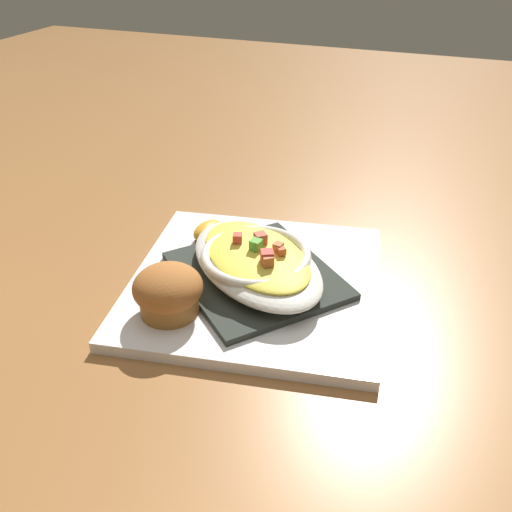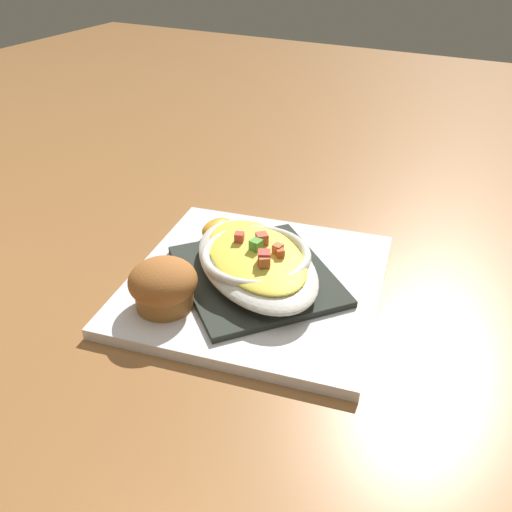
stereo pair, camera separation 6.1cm
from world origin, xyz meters
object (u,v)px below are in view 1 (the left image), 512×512
Objects in this scene: orange_garnish at (208,233)px; gratin_dish at (256,259)px; square_plate at (256,283)px; muffin at (168,291)px.

gratin_dish is at bearing 55.33° from orange_garnish.
orange_garnish is (-0.06, -0.09, 0.02)m from square_plate.
muffin reaches higher than orange_garnish.
gratin_dish is at bearing 144.80° from muffin.
gratin_dish is 0.11m from orange_garnish.
gratin_dish reaches higher than orange_garnish.
gratin_dish is at bearing 65.33° from square_plate.
orange_garnish is at bearing -124.67° from gratin_dish.
gratin_dish is 0.11m from muffin.
square_plate is 0.11m from muffin.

